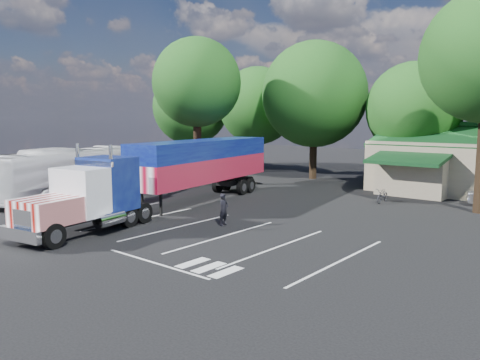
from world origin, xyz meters
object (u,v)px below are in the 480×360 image
Objects in this scene: bicycle at (383,196)px; woman at (224,209)px; semi_truck at (179,169)px; tour_bus at (65,172)px.

woman is at bearing -111.78° from bicycle.
bicycle is at bearing 36.25° from semi_truck.
semi_truck is 11.27× the size of bicycle.
bicycle is (3.90, 12.18, -0.38)m from woman.
semi_truck is 9.93m from tour_bus.
bicycle is 0.15× the size of tour_bus.
bicycle is (9.66, 10.07, -2.04)m from semi_truck.
semi_truck is at bearing 65.72° from woman.
woman is at bearing -16.98° from tour_bus.
woman is 0.13× the size of tour_bus.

